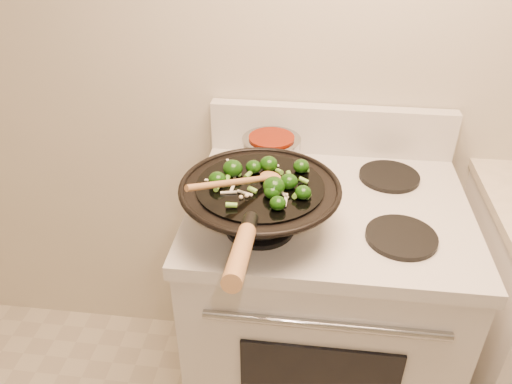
# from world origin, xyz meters

# --- Properties ---
(stove) EXTENTS (0.78, 0.67, 1.08)m
(stove) POSITION_xyz_m (-0.16, 1.17, 0.47)
(stove) COLOR silver
(stove) RESTS_ON ground
(wok) EXTENTS (0.40, 0.67, 0.24)m
(wok) POSITION_xyz_m (-0.34, 1.01, 1.00)
(wok) COLOR black
(wok) RESTS_ON stove
(stirfry) EXTENTS (0.27, 0.23, 0.05)m
(stirfry) POSITION_xyz_m (-0.33, 1.03, 1.07)
(stirfry) COLOR #113708
(stirfry) RESTS_ON wok
(wooden_spoon) EXTENTS (0.21, 0.23, 0.09)m
(wooden_spoon) POSITION_xyz_m (-0.36, 0.99, 1.09)
(wooden_spoon) COLOR #9C6A3D
(wooden_spoon) RESTS_ON wok
(saucepan) EXTENTS (0.18, 0.28, 0.10)m
(saucepan) POSITION_xyz_m (-0.34, 1.32, 0.99)
(saucepan) COLOR #999DA2
(saucepan) RESTS_ON stove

